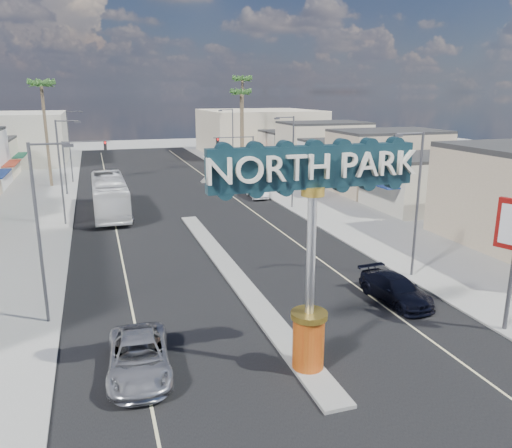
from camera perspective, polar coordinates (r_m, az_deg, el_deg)
ground at (r=47.00m, az=-7.94°, el=0.90°), size 160.00×160.00×0.00m
road at (r=47.00m, az=-7.94°, el=0.90°), size 20.00×120.00×0.01m
median_island at (r=32.00m, az=-2.79°, el=-5.53°), size 1.30×30.00×0.16m
sidewalk_left at (r=46.76m, az=-25.06°, el=-0.38°), size 8.00×120.00×0.12m
sidewalk_right at (r=51.20m, az=7.67°, el=2.13°), size 8.00×120.00×0.12m
storefront_row_right at (r=66.62m, az=10.76°, el=7.51°), size 12.00×42.00×6.00m
backdrop_far_left at (r=91.38m, az=-27.21°, el=8.70°), size 20.00×20.00×8.00m
backdrop_far_right at (r=95.05m, az=0.33°, el=10.49°), size 20.00×20.00×8.00m
gateway_sign at (r=19.39m, az=6.39°, el=-1.07°), size 8.20×1.50×9.15m
traffic_signal_left at (r=59.40m, az=-19.38°, el=7.31°), size 5.09×0.45×6.00m
traffic_signal_right at (r=61.75m, az=-1.94°, el=8.38°), size 5.09×0.45×6.00m
streetlight_l_near at (r=25.86m, az=-23.33°, el=-0.14°), size 2.03×0.22×9.00m
streetlight_l_mid at (r=45.47m, az=-21.28°, el=6.07°), size 2.03×0.22×9.00m
streetlight_l_far at (r=67.31m, az=-20.41°, el=8.69°), size 2.03×0.22×9.00m
streetlight_r_near at (r=31.51m, az=17.77°, el=2.88°), size 2.03×0.22×9.00m
streetlight_r_mid at (r=48.91m, az=4.06°, el=7.59°), size 2.03×0.22×9.00m
streetlight_r_far at (r=69.68m, az=-2.80°, el=9.77°), size 2.03×0.22×9.00m
palm_left_far at (r=65.19m, az=-23.30°, el=13.93°), size 2.60×2.60×13.10m
palm_right_mid at (r=73.96m, az=-1.72°, el=14.37°), size 2.60×2.60×12.10m
palm_right_far at (r=80.28m, az=-1.56°, el=15.68°), size 2.60×2.60×14.10m
suv_left at (r=21.59m, az=-13.23°, el=-14.59°), size 2.84×5.54×1.50m
suv_right at (r=28.71m, az=15.65°, el=-7.17°), size 2.41×5.13×1.45m
car_parked_left at (r=46.48m, az=-15.16°, el=1.28°), size 2.24×4.43×1.45m
car_parked_right at (r=54.73m, az=0.07°, el=3.81°), size 1.82×4.58×1.48m
city_bus at (r=49.14m, az=-16.39°, el=3.16°), size 3.06×12.73×3.54m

